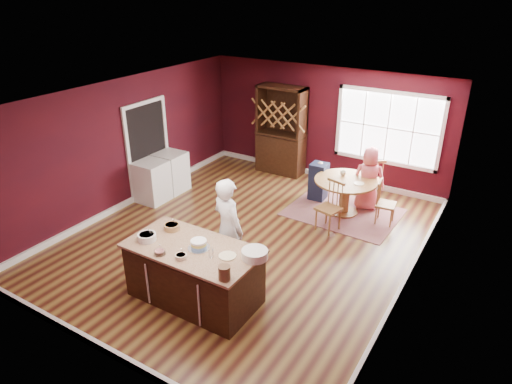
% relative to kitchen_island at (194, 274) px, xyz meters
% --- Properties ---
extents(room_shell, '(7.00, 7.00, 7.00)m').
position_rel_kitchen_island_xyz_m(room_shell, '(-0.30, 1.95, 0.91)').
color(room_shell, brown).
rests_on(room_shell, ground).
extents(window, '(2.36, 0.10, 1.66)m').
position_rel_kitchen_island_xyz_m(window, '(1.20, 5.42, 1.06)').
color(window, white).
rests_on(window, room_shell).
extents(doorway, '(0.08, 1.26, 2.13)m').
position_rel_kitchen_island_xyz_m(doorway, '(-3.27, 2.55, 0.59)').
color(doorway, white).
rests_on(doorway, room_shell).
extents(kitchen_island, '(2.01, 1.05, 0.92)m').
position_rel_kitchen_island_xyz_m(kitchen_island, '(0.00, 0.00, 0.00)').
color(kitchen_island, '#361E10').
rests_on(kitchen_island, ground).
extents(dining_table, '(1.28, 1.28, 0.75)m').
position_rel_kitchen_island_xyz_m(dining_table, '(0.89, 3.88, 0.10)').
color(dining_table, '#984F26').
rests_on(dining_table, ground).
extents(baker, '(0.72, 0.58, 1.73)m').
position_rel_kitchen_island_xyz_m(baker, '(0.08, 0.80, 0.42)').
color(baker, white).
rests_on(baker, ground).
extents(layer_cake, '(0.33, 0.33, 0.13)m').
position_rel_kitchen_island_xyz_m(layer_cake, '(0.10, 0.03, 0.55)').
color(layer_cake, white).
rests_on(layer_cake, kitchen_island).
extents(bowl_blue, '(0.27, 0.27, 0.11)m').
position_rel_kitchen_island_xyz_m(bowl_blue, '(-0.70, -0.20, 0.53)').
color(bowl_blue, white).
rests_on(bowl_blue, kitchen_island).
extents(bowl_yellow, '(0.25, 0.25, 0.09)m').
position_rel_kitchen_island_xyz_m(bowl_yellow, '(-0.60, 0.24, 0.53)').
color(bowl_yellow, olive).
rests_on(bowl_yellow, kitchen_island).
extents(bowl_pink, '(0.17, 0.17, 0.06)m').
position_rel_kitchen_island_xyz_m(bowl_pink, '(-0.28, -0.39, 0.51)').
color(bowl_pink, white).
rests_on(bowl_pink, kitchen_island).
extents(bowl_olive, '(0.17, 0.17, 0.06)m').
position_rel_kitchen_island_xyz_m(bowl_olive, '(0.05, -0.31, 0.51)').
color(bowl_olive, beige).
rests_on(bowl_olive, kitchen_island).
extents(drinking_glass, '(0.08, 0.08, 0.15)m').
position_rel_kitchen_island_xyz_m(drinking_glass, '(0.39, -0.07, 0.56)').
color(drinking_glass, silver).
rests_on(drinking_glass, kitchen_island).
extents(dinner_plate, '(0.25, 0.25, 0.02)m').
position_rel_kitchen_island_xyz_m(dinner_plate, '(0.58, 0.06, 0.49)').
color(dinner_plate, '#F7EEB7').
rests_on(dinner_plate, kitchen_island).
extents(white_tub, '(0.37, 0.37, 0.13)m').
position_rel_kitchen_island_xyz_m(white_tub, '(0.93, 0.23, 0.54)').
color(white_tub, white).
rests_on(white_tub, kitchen_island).
extents(stoneware_crock, '(0.16, 0.16, 0.20)m').
position_rel_kitchen_island_xyz_m(stoneware_crock, '(0.85, -0.39, 0.58)').
color(stoneware_crock, brown).
rests_on(stoneware_crock, kitchen_island).
extents(toy_figurine, '(0.05, 0.05, 0.08)m').
position_rel_kitchen_island_xyz_m(toy_figurine, '(0.69, -0.19, 0.52)').
color(toy_figurine, yellow).
rests_on(toy_figurine, kitchen_island).
extents(rug, '(2.29, 1.80, 0.01)m').
position_rel_kitchen_island_xyz_m(rug, '(0.89, 3.88, -0.43)').
color(rug, brown).
rests_on(rug, ground).
extents(chair_east, '(0.41, 0.42, 0.91)m').
position_rel_kitchen_island_xyz_m(chair_east, '(1.76, 3.88, 0.02)').
color(chair_east, brown).
rests_on(chair_east, ground).
extents(chair_south, '(0.52, 0.50, 1.02)m').
position_rel_kitchen_island_xyz_m(chair_south, '(0.89, 3.03, 0.07)').
color(chair_south, brown).
rests_on(chair_south, ground).
extents(chair_north, '(0.61, 0.61, 1.07)m').
position_rel_kitchen_island_xyz_m(chair_north, '(1.19, 4.64, 0.10)').
color(chair_north, brown).
rests_on(chair_north, ground).
extents(seated_woman, '(0.77, 0.62, 1.37)m').
position_rel_kitchen_island_xyz_m(seated_woman, '(1.22, 4.33, 0.25)').
color(seated_woman, '#DC616C').
rests_on(seated_woman, ground).
extents(high_chair, '(0.37, 0.37, 0.88)m').
position_rel_kitchen_island_xyz_m(high_chair, '(0.14, 4.21, -0.00)').
color(high_chair, '#1D223C').
rests_on(high_chair, ground).
extents(toddler, '(0.18, 0.14, 0.26)m').
position_rel_kitchen_island_xyz_m(toddler, '(0.14, 4.23, 0.37)').
color(toddler, '#8CA5BF').
rests_on(toddler, high_chair).
extents(table_plate, '(0.20, 0.20, 0.02)m').
position_rel_kitchen_island_xyz_m(table_plate, '(1.18, 3.82, 0.32)').
color(table_plate, beige).
rests_on(table_plate, dining_table).
extents(table_cup, '(0.15, 0.15, 0.10)m').
position_rel_kitchen_island_xyz_m(table_cup, '(0.74, 4.07, 0.36)').
color(table_cup, beige).
rests_on(table_cup, dining_table).
extents(hutch, '(1.19, 0.50, 2.19)m').
position_rel_kitchen_island_xyz_m(hutch, '(-1.33, 5.17, 0.65)').
color(hutch, '#3D2A17').
rests_on(hutch, ground).
extents(washer, '(0.63, 0.60, 0.91)m').
position_rel_kitchen_island_xyz_m(washer, '(-2.94, 2.23, 0.01)').
color(washer, silver).
rests_on(washer, ground).
extents(dryer, '(0.63, 0.61, 0.91)m').
position_rel_kitchen_island_xyz_m(dryer, '(-2.94, 2.87, 0.02)').
color(dryer, white).
rests_on(dryer, ground).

